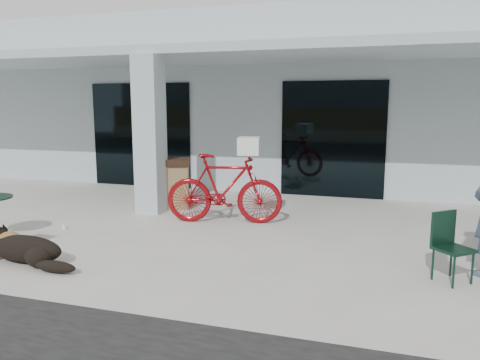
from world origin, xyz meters
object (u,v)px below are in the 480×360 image
(dog, at_px, (25,247))
(trash_receptacle, at_px, (176,183))
(bicycle, at_px, (224,189))
(cafe_chair_far_a, at_px, (454,248))

(dog, distance_m, trash_receptacle, 3.85)
(trash_receptacle, bearing_deg, bicycle, -32.78)
(bicycle, xyz_separation_m, cafe_chair_far_a, (3.64, -1.91, -0.21))
(dog, bearing_deg, bicycle, 67.82)
(dog, distance_m, cafe_chair_far_a, 5.64)
(bicycle, relative_size, cafe_chair_far_a, 2.46)
(bicycle, relative_size, trash_receptacle, 2.03)
(dog, xyz_separation_m, trash_receptacle, (0.51, 3.80, 0.30))
(dog, height_order, trash_receptacle, trash_receptacle)
(dog, relative_size, trash_receptacle, 1.27)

